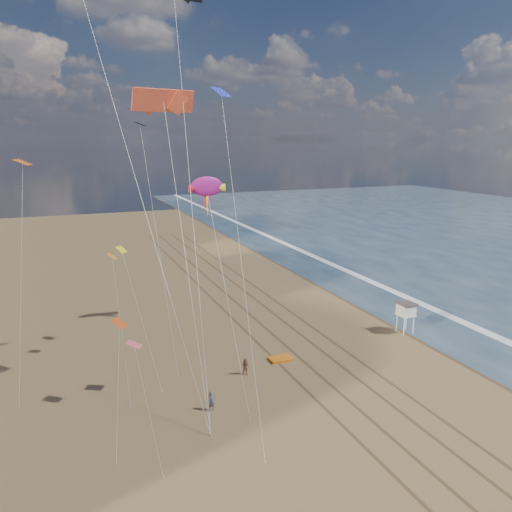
{
  "coord_description": "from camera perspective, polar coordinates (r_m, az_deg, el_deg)",
  "views": [
    {
      "loc": [
        -19.54,
        -18.12,
        20.65
      ],
      "look_at": [
        -1.67,
        26.0,
        9.5
      ],
      "focal_mm": 35.0,
      "sensor_mm": 36.0,
      "label": 1
    }
  ],
  "objects": [
    {
      "name": "kite_flyer_a",
      "position": [
        40.5,
        -5.1,
        -16.18
      ],
      "size": [
        0.64,
        0.46,
        1.65
      ],
      "primitive_type": "imported",
      "rotation": [
        0.0,
        0.0,
        0.11
      ],
      "color": "#525A6A",
      "rests_on": "ground"
    },
    {
      "name": "tracks",
      "position": [
        56.83,
        2.45,
        -8.13
      ],
      "size": [
        7.68,
        120.0,
        0.01
      ],
      "color": "brown",
      "rests_on": "ground"
    },
    {
      "name": "small_kites",
      "position": [
        43.78,
        -14.83,
        5.28
      ],
      "size": [
        15.88,
        17.78,
        20.28
      ],
      "color": "#2A36E0",
      "rests_on": "ground"
    },
    {
      "name": "parafoils",
      "position": [
        46.78,
        -13.18,
        25.3
      ],
      "size": [
        13.79,
        6.51,
        12.05
      ],
      "color": "black",
      "rests_on": "ground"
    },
    {
      "name": "lifeguard_stand",
      "position": [
        56.88,
        16.77,
        -5.91
      ],
      "size": [
        1.86,
        1.86,
        3.36
      ],
      "color": "white",
      "rests_on": "ground"
    },
    {
      "name": "wet_sand",
      "position": [
        72.73,
        11.04,
        -3.56
      ],
      "size": [
        260.0,
        260.0,
        0.0
      ],
      "primitive_type": "plane",
      "color": "#42301E",
      "rests_on": "ground"
    },
    {
      "name": "foam",
      "position": [
        75.04,
        13.74,
        -3.18
      ],
      "size": [
        260.0,
        260.0,
        0.0
      ],
      "primitive_type": "plane",
      "color": "white",
      "rests_on": "ground"
    },
    {
      "name": "show_kite",
      "position": [
        54.5,
        -5.63,
        7.86
      ],
      "size": [
        4.02,
        10.74,
        25.52
      ],
      "color": "#A11885",
      "rests_on": "ground"
    },
    {
      "name": "grounded_kite",
      "position": [
        48.9,
        2.85,
        -11.65
      ],
      "size": [
        2.22,
        1.42,
        0.25
      ],
      "primitive_type": "cube",
      "rotation": [
        0.0,
        0.0,
        -0.01
      ],
      "color": "orange",
      "rests_on": "ground"
    },
    {
      "name": "kite_flyer_b",
      "position": [
        45.75,
        -1.21,
        -12.57
      ],
      "size": [
        0.95,
        0.94,
        1.55
      ],
      "primitive_type": "imported",
      "rotation": [
        0.0,
        0.0,
        -0.71
      ],
      "color": "#93594B",
      "rests_on": "ground"
    }
  ]
}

